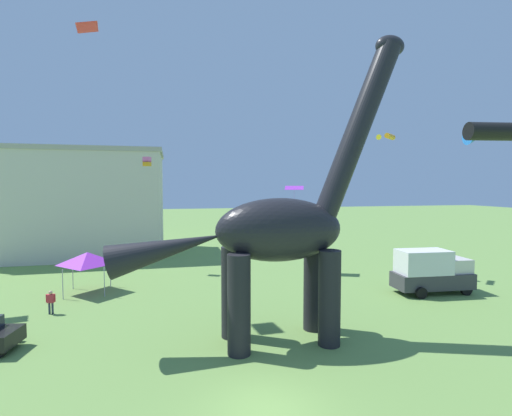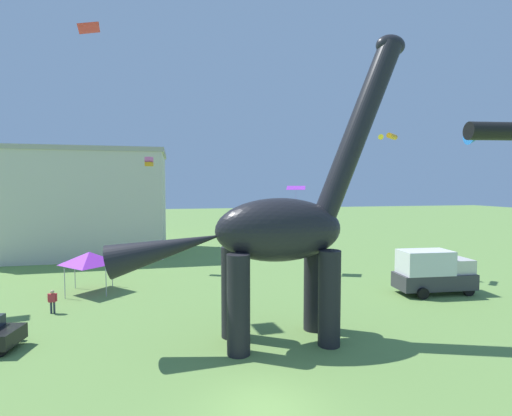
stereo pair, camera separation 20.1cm
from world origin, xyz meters
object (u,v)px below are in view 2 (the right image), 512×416
festival_canopy_tent (89,258)px  kite_mid_left (296,188)px  kite_far_right (378,79)px  person_photographer (52,299)px  parked_box_truck (433,271)px  kite_mid_right (89,28)px  dinosaur_sculpture (278,230)px  kite_drifting (494,132)px  kite_mid_center (390,137)px  kite_near_high (149,162)px

festival_canopy_tent → kite_mid_left: bearing=10.5°
kite_far_right → person_photographer: bearing=-177.1°
parked_box_truck → kite_mid_right: size_ratio=3.20×
dinosaur_sculpture → kite_drifting: dinosaur_sculpture is taller
dinosaur_sculpture → kite_mid_left: dinosaur_sculpture is taller
kite_mid_right → kite_far_right: bearing=1.3°
festival_canopy_tent → kite_far_right: 25.25m
kite_mid_center → kite_mid_right: bearing=-171.2°
dinosaur_sculpture → kite_far_right: (10.01, 7.98, 10.23)m
kite_far_right → kite_near_high: 20.68m
kite_drifting → person_photographer: bearing=151.6°
parked_box_truck → kite_near_high: 25.35m
kite_mid_right → kite_drifting: size_ratio=0.64×
dinosaur_sculpture → kite_mid_right: kite_mid_right is taller
parked_box_truck → festival_canopy_tent: bearing=170.8°
kite_mid_center → kite_near_high: bearing=161.9°
festival_canopy_tent → kite_mid_right: size_ratio=1.76×
parked_box_truck → kite_drifting: 13.89m
dinosaur_sculpture → kite_mid_right: size_ratio=8.70×
parked_box_truck → kite_near_high: (-20.54, 12.23, 8.43)m
festival_canopy_tent → kite_near_high: bearing=58.8°
person_photographer → kite_mid_center: bearing=131.2°
festival_canopy_tent → kite_mid_right: (1.12, -3.75, 15.04)m
kite_mid_left → kite_drifting: kite_drifting is taller
festival_canopy_tent → kite_far_right: (21.19, -3.31, 13.32)m
person_photographer → kite_far_right: kite_far_right is taller
dinosaur_sculpture → kite_far_right: size_ratio=14.86×
dinosaur_sculpture → kite_drifting: 10.33m
parked_box_truck → kite_near_high: size_ratio=6.82×
kite_mid_right → kite_far_right: (20.07, 0.44, -1.72)m
parked_box_truck → kite_near_high: bearing=153.3°
festival_canopy_tent → kite_near_high: kite_near_high is taller
festival_canopy_tent → kite_drifting: bearing=-38.7°
kite_mid_left → kite_far_right: kite_far_right is taller
kite_mid_center → kite_near_high: 21.47m
kite_drifting → kite_near_high: bearing=125.1°
kite_mid_left → person_photographer: bearing=-157.3°
dinosaur_sculpture → kite_drifting: (8.27, -4.31, 4.44)m
festival_canopy_tent → person_photographer: bearing=-105.3°
kite_mid_left → kite_drifting: 19.07m
kite_mid_center → kite_mid_right: size_ratio=0.94×
kite_mid_center → kite_far_right: size_ratio=1.60×
parked_box_truck → kite_mid_right: 28.33m
person_photographer → kite_drifting: (20.67, -11.15, 9.20)m
person_photographer → kite_mid_center: (25.45, 4.28, 11.19)m
dinosaur_sculpture → kite_mid_right: bearing=152.7°
dinosaur_sculpture → kite_drifting: size_ratio=5.60×
kite_mid_center → kite_drifting: size_ratio=0.61×
festival_canopy_tent → kite_mid_right: bearing=-73.3°
dinosaur_sculpture → kite_mid_center: 18.32m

